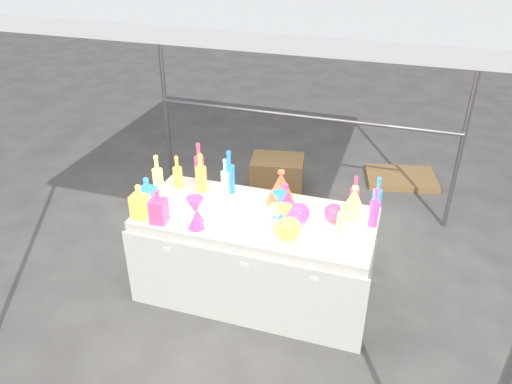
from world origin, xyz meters
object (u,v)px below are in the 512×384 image
(bottle_0, at_px, (177,172))
(hourglass_0, at_px, (198,210))
(cardboard_box_closed, at_px, (277,175))
(decanter_0, at_px, (140,201))
(globe_0, at_px, (288,230))
(lampshade_0, at_px, (281,187))
(display_table, at_px, (256,255))

(bottle_0, height_order, hourglass_0, bottle_0)
(cardboard_box_closed, relative_size, hourglass_0, 2.98)
(decanter_0, height_order, globe_0, decanter_0)
(bottle_0, bearing_deg, globe_0, -22.35)
(hourglass_0, distance_m, globe_0, 0.69)
(cardboard_box_closed, height_order, lampshade_0, lampshade_0)
(display_table, distance_m, globe_0, 0.58)
(bottle_0, xyz_separation_m, lampshade_0, (0.87, 0.02, -0.00))
(display_table, distance_m, cardboard_box_closed, 1.70)
(cardboard_box_closed, distance_m, lampshade_0, 1.63)
(globe_0, xyz_separation_m, lampshade_0, (-0.18, 0.46, 0.07))
(display_table, distance_m, hourglass_0, 0.64)
(bottle_0, xyz_separation_m, hourglass_0, (0.36, -0.42, -0.05))
(hourglass_0, bearing_deg, lampshade_0, 41.12)
(bottle_0, bearing_deg, decanter_0, -97.60)
(display_table, height_order, bottle_0, bottle_0)
(cardboard_box_closed, distance_m, hourglass_0, 1.98)
(decanter_0, relative_size, globe_0, 1.61)
(display_table, bearing_deg, bottle_0, 163.67)
(cardboard_box_closed, distance_m, globe_0, 2.07)
(display_table, relative_size, bottle_0, 6.31)
(hourglass_0, bearing_deg, display_table, 28.33)
(bottle_0, relative_size, decanter_0, 1.03)
(bottle_0, distance_m, lampshade_0, 0.87)
(decanter_0, bearing_deg, globe_0, 4.67)
(hourglass_0, bearing_deg, decanter_0, -169.50)
(display_table, relative_size, decanter_0, 6.52)
(cardboard_box_closed, xyz_separation_m, globe_0, (0.59, -1.88, 0.62))
(bottle_0, xyz_separation_m, globe_0, (1.05, -0.43, -0.08))
(cardboard_box_closed, height_order, hourglass_0, hourglass_0)
(globe_0, bearing_deg, decanter_0, -176.38)
(lampshade_0, bearing_deg, display_table, -132.61)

